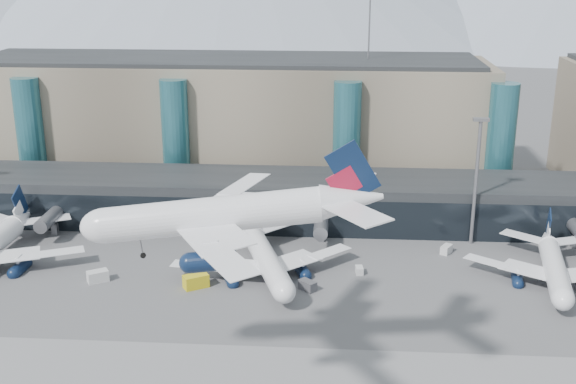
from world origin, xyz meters
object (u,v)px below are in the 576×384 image
Objects in this scene: veh_b at (250,238)px; veh_c at (308,285)px; veh_g at (359,270)px; veh_h at (196,281)px; lightmast_mid at (476,174)px; hero_jet at (243,204)px; veh_a at (98,276)px; veh_d at (446,249)px; jet_parked_mid at (263,248)px; jet_parked_right at (554,258)px.

veh_c reaches higher than veh_b.
veh_h is (-28.47, -7.77, 0.53)m from veh_g.
hero_jet is (-38.35, -55.34, 12.16)m from lightmast_mid.
veh_g is 29.52m from veh_h.
hero_jet is 51.51m from veh_a.
veh_d reaches higher than veh_b.
veh_h reaches higher than veh_d.
veh_c is (12.59, -21.35, 0.17)m from veh_b.
veh_a reaches higher than veh_b.
veh_d is at bearing -80.78° from veh_b.
veh_h is at bearing 108.30° from hero_jet.
veh_a is at bearing 85.78° from jet_parked_mid.
jet_parked_right is 14.87× the size of veh_g.
veh_b is 25.70m from veh_g.
veh_a is 17.79m from veh_h.
lightmast_mid is at bearing 45.98° from jet_parked_right.
veh_a is 37.15m from veh_c.
lightmast_mid is 10.69× the size of veh_b.
veh_a is 1.50× the size of veh_b.
jet_parked_mid reaches higher than veh_h.
veh_d is at bearing 115.29° from veh_g.
jet_parked_right reaches higher than veh_b.
veh_d is at bearing -16.48° from veh_a.
veh_h is (-51.15, -23.84, -13.25)m from lightmast_mid.
jet_parked_right is (51.85, -0.06, -0.35)m from jet_parked_mid.
jet_parked_mid is 14.47m from veh_b.
veh_d is at bearing -9.60° from veh_h.
veh_h is (-6.81, -21.61, 0.48)m from veh_b.
jet_parked_mid is 14.83× the size of veh_b.
lightmast_mid is 8.23× the size of veh_c.
veh_b reaches higher than veh_g.
hero_jet is at bearing 177.62° from veh_d.
hero_jet reaches higher than veh_a.
veh_a is 46.69m from veh_g.
hero_jet is 41.39m from veh_c.
jet_parked_mid is at bearing 5.49° from veh_h.
veh_a is at bearing -88.27° from veh_g.
jet_parked_mid is at bearing -158.78° from lightmast_mid.
veh_g is (-17.06, -10.55, -0.17)m from veh_d.
veh_d is (-17.20, 10.18, -3.16)m from jet_parked_right.
veh_a is at bearing 143.88° from veh_b.
lightmast_mid is 0.79× the size of jet_parked_right.
veh_h reaches higher than veh_g.
veh_a is 1.64× the size of veh_g.
veh_d is at bearing 68.95° from jet_parked_right.
veh_g is at bearing 100.18° from jet_parked_right.
jet_parked_mid is 13.99m from veh_h.
jet_parked_right is 10.42× the size of veh_c.
hero_jet is at bearing 164.69° from jet_parked_mid.
jet_parked_mid is 16.28× the size of veh_g.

